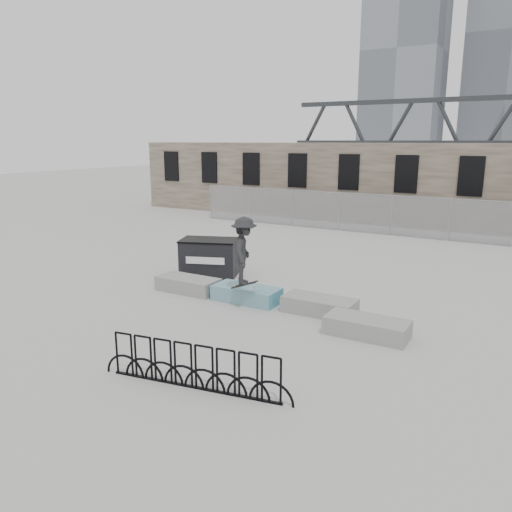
{
  "coord_description": "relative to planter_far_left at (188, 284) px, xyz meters",
  "views": [
    {
      "loc": [
        6.6,
        -12.17,
        4.68
      ],
      "look_at": [
        -0.7,
        0.33,
        1.3
      ],
      "focal_mm": 35.0,
      "sensor_mm": 36.0,
      "label": 1
    }
  ],
  "objects": [
    {
      "name": "planter_offset",
      "position": [
        6.05,
        -0.73,
        0.0
      ],
      "size": [
        2.0,
        0.9,
        0.45
      ],
      "color": "gray",
      "rests_on": "ground"
    },
    {
      "name": "stone_wall",
      "position": [
        2.89,
        16.43,
        2.01
      ],
      "size": [
        36.0,
        2.58,
        4.5
      ],
      "color": "brown",
      "rests_on": "ground"
    },
    {
      "name": "ground",
      "position": [
        2.89,
        0.18,
        -0.24
      ],
      "size": [
        120.0,
        120.0,
        0.0
      ],
      "primitive_type": "plane",
      "color": "#A8A8A3",
      "rests_on": "ground"
    },
    {
      "name": "skateboarder",
      "position": [
        2.38,
        -0.48,
        1.43
      ],
      "size": [
        1.18,
        1.41,
        2.08
      ],
      "rotation": [
        0.0,
        0.0,
        2.03
      ],
      "color": "#242426",
      "rests_on": "ground"
    },
    {
      "name": "dumpster",
      "position": [
        -0.53,
        1.92,
        0.41
      ],
      "size": [
        2.27,
        1.83,
        1.3
      ],
      "rotation": [
        0.0,
        0.0,
        0.37
      ],
      "color": "black",
      "rests_on": "ground"
    },
    {
      "name": "chainlink_fence",
      "position": [
        2.89,
        12.68,
        0.79
      ],
      "size": [
        22.06,
        0.06,
        2.02
      ],
      "color": "gray",
      "rests_on": "ground"
    },
    {
      "name": "planter_center_right",
      "position": [
        4.4,
        0.2,
        0.0
      ],
      "size": [
        2.0,
        0.9,
        0.45
      ],
      "color": "gray",
      "rests_on": "ground"
    },
    {
      "name": "planter_center_left",
      "position": [
        2.12,
        0.07,
        0.0
      ],
      "size": [
        2.0,
        0.9,
        0.45
      ],
      "color": "teal",
      "rests_on": "ground"
    },
    {
      "name": "planter_far_left",
      "position": [
        0.0,
        0.0,
        0.0
      ],
      "size": [
        2.0,
        0.9,
        0.45
      ],
      "color": "gray",
      "rests_on": "ground"
    },
    {
      "name": "bike_rack",
      "position": [
        4.01,
        -4.98,
        0.19
      ],
      "size": [
        3.99,
        0.71,
        0.9
      ],
      "rotation": [
        0.0,
        0.0,
        0.16
      ],
      "color": "black",
      "rests_on": "ground"
    }
  ]
}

